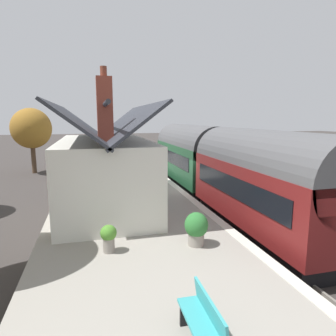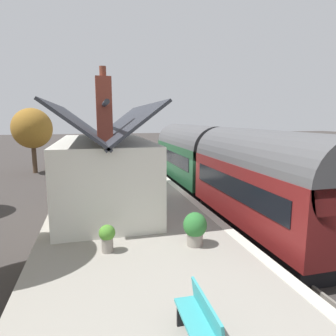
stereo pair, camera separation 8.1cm
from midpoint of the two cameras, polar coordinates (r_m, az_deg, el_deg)
The scene contains 16 objects.
ground_plane at distance 16.88m, azimuth 5.90°, elevation -6.81°, with size 160.00×160.00×0.00m, color #383330.
platform at distance 15.83m, azimuth -8.76°, elevation -6.21°, with size 32.00×6.50×0.94m, color gray.
platform_edge_coping at distance 16.28m, azimuth 2.05°, elevation -3.93°, with size 32.00×0.36×0.02m, color beige.
rail_near at distance 17.48m, azimuth 10.92°, elevation -6.12°, with size 52.00×0.08×0.14m, color gray.
rail_far at distance 16.93m, azimuth 6.48°, elevation -6.53°, with size 52.00×0.08×0.14m, color gray.
train at distance 16.32m, azimuth 9.54°, elevation 0.52°, with size 17.65×2.73×4.32m.
station_building at distance 13.25m, azimuth -12.04°, elevation -0.29°, with size 8.44×3.93×5.65m.
bench_near_building at distance 21.94m, azimuth -9.25°, elevation 0.73°, with size 1.41×0.48×0.88m.
bench_by_lamp at distance 5.56m, azimuth 6.64°, elevation -27.38°, with size 1.41×0.46×0.88m.
planter_corner_building at distance 8.83m, azimuth -11.45°, elevation -12.88°, with size 0.47×0.47×0.84m.
planter_by_door at distance 9.09m, azimuth 5.52°, elevation -11.41°, with size 0.72×0.72×1.04m.
planter_bench_left at distance 25.09m, azimuth -10.71°, elevation 1.41°, with size 0.39×0.39×0.62m.
planter_under_sign at distance 25.72m, azimuth -10.10°, elevation 1.82°, with size 0.48×0.48×0.74m.
planter_edge_far at distance 24.08m, azimuth -9.89°, elevation 1.02°, with size 0.89×0.32×0.59m.
station_sign_board at distance 24.42m, azimuth -4.77°, elevation 3.40°, with size 0.96×0.06×1.57m.
tree_far_right at distance 28.08m, azimuth -24.78°, elevation 6.97°, with size 3.75×3.34×5.64m.
Camera 2 is at (-15.19, 5.63, 4.76)m, focal length 31.43 mm.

